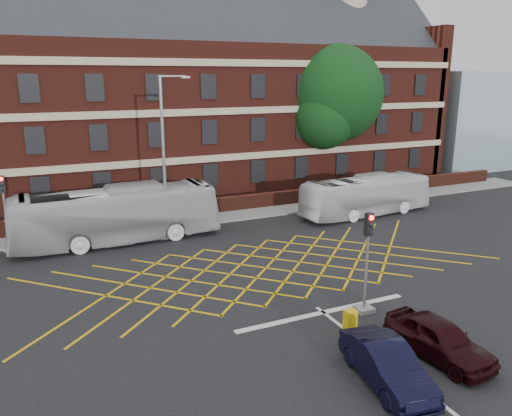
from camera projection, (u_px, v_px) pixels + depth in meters
name	position (u px, v px, depth m)	size (l,w,h in m)	color
ground	(284.00, 282.00, 23.88)	(120.00, 120.00, 0.00)	black
victorian_building	(164.00, 97.00, 41.28)	(51.00, 12.17, 20.40)	#511D14
boundary_wall	(198.00, 208.00, 35.15)	(56.00, 0.50, 1.10)	#481C13
far_pavement	(203.00, 218.00, 34.40)	(60.00, 3.00, 0.12)	slate
glass_block	(469.00, 119.00, 54.78)	(14.00, 10.00, 10.00)	#99B2BF
box_junction_hatching	(266.00, 268.00, 25.63)	(11.50, 0.12, 0.02)	#CC990C
stop_line	(323.00, 312.00, 20.81)	(8.00, 0.30, 0.02)	silver
centre_line	(439.00, 402.00, 15.10)	(0.15, 14.00, 0.02)	silver
bus_left	(117.00, 215.00, 29.26)	(2.79, 11.94, 3.33)	#B8B8BD
bus_right	(366.00, 196.00, 35.12)	(2.35, 10.05, 2.80)	silver
car_navy	(387.00, 365.00, 15.84)	(1.44, 4.13, 1.36)	black
car_maroon	(439.00, 338.00, 17.39)	(1.65, 4.11, 1.40)	black
deciduous_tree	(334.00, 101.00, 42.09)	(8.25, 8.18, 12.19)	black
traffic_light_near	(366.00, 272.00, 20.48)	(0.70, 0.70, 4.27)	slate
traffic_light_far	(7.00, 220.00, 27.90)	(0.70, 0.70, 4.27)	slate
street_lamp	(166.00, 183.00, 29.81)	(2.25, 1.00, 9.60)	slate
utility_cabinet	(350.00, 322.00, 19.06)	(0.44, 0.36, 0.94)	gold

